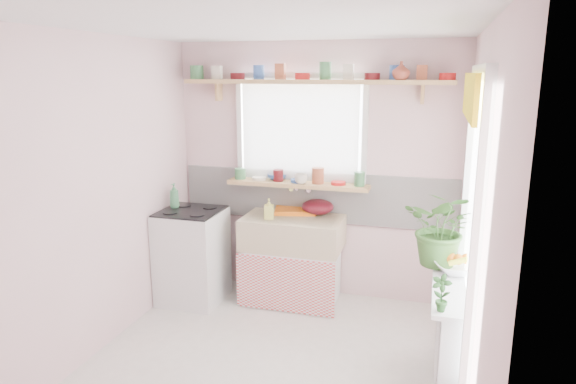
# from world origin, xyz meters

# --- Properties ---
(room) EXTENTS (3.20, 3.20, 3.20)m
(room) POSITION_xyz_m (0.66, 0.86, 1.37)
(room) COLOR white
(room) RESTS_ON ground
(sink_unit) EXTENTS (0.95, 0.65, 1.11)m
(sink_unit) POSITION_xyz_m (-0.15, 1.29, 0.43)
(sink_unit) COLOR white
(sink_unit) RESTS_ON ground
(cooker) EXTENTS (0.58, 0.58, 0.93)m
(cooker) POSITION_xyz_m (-1.10, 1.05, 0.46)
(cooker) COLOR white
(cooker) RESTS_ON ground
(radiator_ledge) EXTENTS (0.22, 0.95, 0.78)m
(radiator_ledge) POSITION_xyz_m (1.30, 0.20, 0.40)
(radiator_ledge) COLOR white
(radiator_ledge) RESTS_ON ground
(windowsill) EXTENTS (1.40, 0.22, 0.04)m
(windowsill) POSITION_xyz_m (-0.15, 1.48, 1.14)
(windowsill) COLOR tan
(windowsill) RESTS_ON room
(pine_shelf) EXTENTS (2.52, 0.24, 0.04)m
(pine_shelf) POSITION_xyz_m (0.00, 1.47, 2.12)
(pine_shelf) COLOR tan
(pine_shelf) RESTS_ON room
(shelf_crockery) EXTENTS (2.47, 0.11, 0.12)m
(shelf_crockery) POSITION_xyz_m (-0.04, 1.47, 2.19)
(shelf_crockery) COLOR #3F7F4C
(shelf_crockery) RESTS_ON pine_shelf
(sill_crockery) EXTENTS (1.35, 0.11, 0.12)m
(sill_crockery) POSITION_xyz_m (-0.17, 1.48, 1.22)
(sill_crockery) COLOR #3F7F4C
(sill_crockery) RESTS_ON windowsill
(dish_tray) EXTENTS (0.46, 0.38, 0.04)m
(dish_tray) POSITION_xyz_m (-0.18, 1.50, 0.87)
(dish_tray) COLOR orange
(dish_tray) RESTS_ON sink_unit
(colander) EXTENTS (0.33, 0.33, 0.14)m
(colander) POSITION_xyz_m (0.05, 1.50, 0.92)
(colander) COLOR #500D18
(colander) RESTS_ON sink_unit
(jade_plant) EXTENTS (0.65, 0.60, 0.59)m
(jade_plant) POSITION_xyz_m (1.21, 0.60, 1.07)
(jade_plant) COLOR #356026
(jade_plant) RESTS_ON radiator_ledge
(fruit_bowl) EXTENTS (0.41, 0.41, 0.08)m
(fruit_bowl) POSITION_xyz_m (1.33, 0.48, 0.82)
(fruit_bowl) COLOR silver
(fruit_bowl) RESTS_ON radiator_ledge
(herb_pot) EXTENTS (0.14, 0.12, 0.24)m
(herb_pot) POSITION_xyz_m (1.21, -0.20, 0.89)
(herb_pot) COLOR #285C25
(herb_pot) RESTS_ON radiator_ledge
(soap_bottle_sink) EXTENTS (0.11, 0.11, 0.19)m
(soap_bottle_sink) POSITION_xyz_m (-0.36, 1.21, 0.95)
(soap_bottle_sink) COLOR #E1DD64
(soap_bottle_sink) RESTS_ON sink_unit
(sill_cup) EXTENTS (0.15, 0.15, 0.10)m
(sill_cup) POSITION_xyz_m (-0.10, 1.42, 1.21)
(sill_cup) COLOR silver
(sill_cup) RESTS_ON windowsill
(sill_bowl) EXTENTS (0.20, 0.20, 0.06)m
(sill_bowl) POSITION_xyz_m (-0.38, 1.54, 1.19)
(sill_bowl) COLOR #315AA0
(sill_bowl) RESTS_ON windowsill
(shelf_vase) EXTENTS (0.19, 0.19, 0.16)m
(shelf_vase) POSITION_xyz_m (0.79, 1.41, 2.22)
(shelf_vase) COLOR #963F2E
(shelf_vase) RESTS_ON pine_shelf
(cooker_bottle) EXTENTS (0.09, 0.09, 0.24)m
(cooker_bottle) POSITION_xyz_m (-1.29, 1.10, 1.04)
(cooker_bottle) COLOR #468D5C
(cooker_bottle) RESTS_ON cooker
(fruit) EXTENTS (0.20, 0.14, 0.10)m
(fruit) POSITION_xyz_m (1.34, 0.49, 0.88)
(fruit) COLOR orange
(fruit) RESTS_ON fruit_bowl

